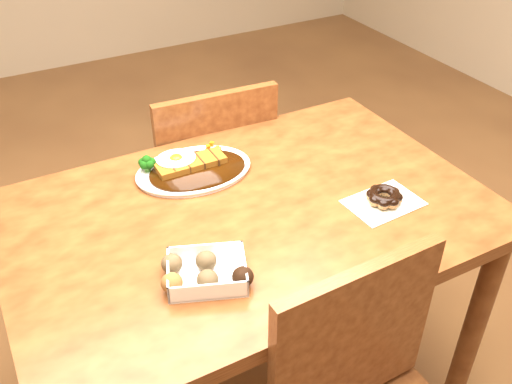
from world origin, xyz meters
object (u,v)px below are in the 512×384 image
chair_far (207,181)px  katsu_curry_plate (191,168)px  donut_box (205,272)px  pon_de_ring (384,197)px  table (250,240)px

chair_far → katsu_curry_plate: bearing=64.6°
donut_box → pon_de_ring: bearing=4.3°
table → donut_box: (-0.20, -0.18, 0.12)m
chair_far → katsu_curry_plate: chair_far is taller
katsu_curry_plate → donut_box: size_ratio=1.61×
katsu_curry_plate → pon_de_ring: (0.37, -0.36, 0.00)m
chair_far → katsu_curry_plate: size_ratio=2.64×
katsu_curry_plate → table: bearing=-74.7°
chair_far → donut_box: bearing=70.0°
table → katsu_curry_plate: bearing=105.3°
katsu_curry_plate → pon_de_ring: 0.52m
table → chair_far: size_ratio=1.38×
chair_far → katsu_curry_plate: (-0.17, -0.31, 0.29)m
chair_far → pon_de_ring: bearing=110.4°
katsu_curry_plate → donut_box: 0.42m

